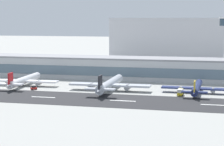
{
  "coord_description": "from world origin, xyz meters",
  "views": [
    {
      "loc": [
        38.8,
        -185.23,
        36.87
      ],
      "look_at": [
        -14.5,
        35.76,
        8.07
      ],
      "focal_mm": 68.11,
      "sensor_mm": 36.0,
      "label": 1
    }
  ],
  "objects_px": {
    "terminal_building": "(124,68)",
    "service_baggage_tug_1": "(34,88)",
    "airliner_red_tail_gate_0": "(23,81)",
    "airliner_black_tail_gate_1": "(109,85)",
    "distant_hotel_block": "(176,41)",
    "airliner_gold_tail_gate_2": "(197,88)",
    "service_box_truck_0": "(180,92)"
  },
  "relations": [
    {
      "from": "airliner_black_tail_gate_1",
      "to": "airliner_gold_tail_gate_2",
      "type": "height_order",
      "value": "airliner_black_tail_gate_1"
    },
    {
      "from": "distant_hotel_block",
      "to": "airliner_red_tail_gate_0",
      "type": "bearing_deg",
      "value": -117.05
    },
    {
      "from": "service_box_truck_0",
      "to": "airliner_black_tail_gate_1",
      "type": "bearing_deg",
      "value": 85.09
    },
    {
      "from": "distant_hotel_block",
      "to": "service_baggage_tug_1",
      "type": "height_order",
      "value": "distant_hotel_block"
    },
    {
      "from": "terminal_building",
      "to": "service_baggage_tug_1",
      "type": "bearing_deg",
      "value": -125.58
    },
    {
      "from": "distant_hotel_block",
      "to": "service_box_truck_0",
      "type": "distance_m",
      "value": 151.73
    },
    {
      "from": "service_baggage_tug_1",
      "to": "airliner_gold_tail_gate_2",
      "type": "bearing_deg",
      "value": -36.41
    },
    {
      "from": "airliner_red_tail_gate_0",
      "to": "service_baggage_tug_1",
      "type": "height_order",
      "value": "airliner_red_tail_gate_0"
    },
    {
      "from": "distant_hotel_block",
      "to": "airliner_gold_tail_gate_2",
      "type": "height_order",
      "value": "distant_hotel_block"
    },
    {
      "from": "service_box_truck_0",
      "to": "service_baggage_tug_1",
      "type": "distance_m",
      "value": 76.44
    },
    {
      "from": "terminal_building",
      "to": "airliner_black_tail_gate_1",
      "type": "relative_size",
      "value": 4.02
    },
    {
      "from": "distant_hotel_block",
      "to": "airliner_gold_tail_gate_2",
      "type": "distance_m",
      "value": 144.61
    },
    {
      "from": "terminal_building",
      "to": "airliner_red_tail_gate_0",
      "type": "bearing_deg",
      "value": -139.02
    },
    {
      "from": "distant_hotel_block",
      "to": "airliner_red_tail_gate_0",
      "type": "height_order",
      "value": "distant_hotel_block"
    },
    {
      "from": "airliner_red_tail_gate_0",
      "to": "service_baggage_tug_1",
      "type": "relative_size",
      "value": 13.28
    },
    {
      "from": "service_box_truck_0",
      "to": "terminal_building",
      "type": "bearing_deg",
      "value": 39.65
    },
    {
      "from": "airliner_red_tail_gate_0",
      "to": "service_box_truck_0",
      "type": "xyz_separation_m",
      "value": [
        87.28,
        -9.44,
        -1.25
      ]
    },
    {
      "from": "airliner_red_tail_gate_0",
      "to": "airliner_gold_tail_gate_2",
      "type": "bearing_deg",
      "value": -93.66
    },
    {
      "from": "airliner_red_tail_gate_0",
      "to": "airliner_black_tail_gate_1",
      "type": "relative_size",
      "value": 0.9
    },
    {
      "from": "airliner_gold_tail_gate_2",
      "to": "service_baggage_tug_1",
      "type": "bearing_deg",
      "value": 97.86
    },
    {
      "from": "terminal_building",
      "to": "airliner_black_tail_gate_1",
      "type": "bearing_deg",
      "value": -87.51
    },
    {
      "from": "terminal_building",
      "to": "service_box_truck_0",
      "type": "relative_size",
      "value": 33.38
    },
    {
      "from": "terminal_building",
      "to": "airliner_red_tail_gate_0",
      "type": "height_order",
      "value": "terminal_building"
    },
    {
      "from": "terminal_building",
      "to": "airliner_gold_tail_gate_2",
      "type": "relative_size",
      "value": 5.07
    },
    {
      "from": "service_box_truck_0",
      "to": "service_baggage_tug_1",
      "type": "relative_size",
      "value": 1.77
    },
    {
      "from": "distant_hotel_block",
      "to": "airliner_black_tail_gate_1",
      "type": "xyz_separation_m",
      "value": [
        -21.35,
        -145.1,
        -15.66
      ]
    },
    {
      "from": "terminal_building",
      "to": "distant_hotel_block",
      "type": "distance_m",
      "value": 101.96
    },
    {
      "from": "airliner_red_tail_gate_0",
      "to": "airliner_black_tail_gate_1",
      "type": "distance_m",
      "value": 50.62
    },
    {
      "from": "distant_hotel_block",
      "to": "airliner_black_tail_gate_1",
      "type": "distance_m",
      "value": 147.5
    },
    {
      "from": "terminal_building",
      "to": "service_baggage_tug_1",
      "type": "relative_size",
      "value": 59.23
    },
    {
      "from": "service_baggage_tug_1",
      "to": "airliner_red_tail_gate_0",
      "type": "bearing_deg",
      "value": 93.49
    },
    {
      "from": "distant_hotel_block",
      "to": "airliner_gold_tail_gate_2",
      "type": "bearing_deg",
      "value": -80.78
    }
  ]
}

